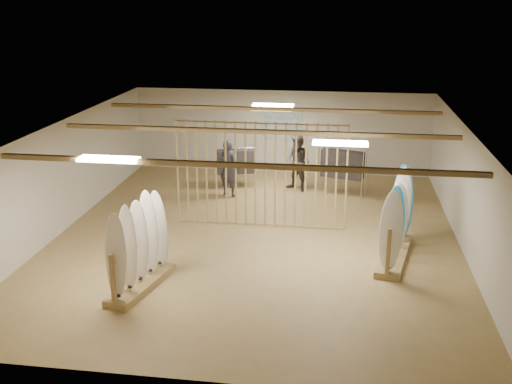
# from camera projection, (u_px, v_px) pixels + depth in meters

# --- Properties ---
(floor) EXTENTS (12.00, 12.00, 0.00)m
(floor) POSITION_uv_depth(u_px,v_px,m) (256.00, 237.00, 15.10)
(floor) COLOR #9F824D
(floor) RESTS_ON ground
(ceiling) EXTENTS (12.00, 12.00, 0.00)m
(ceiling) POSITION_uv_depth(u_px,v_px,m) (256.00, 128.00, 14.22)
(ceiling) COLOR gray
(ceiling) RESTS_ON ground
(wall_back) EXTENTS (12.00, 0.00, 12.00)m
(wall_back) POSITION_uv_depth(u_px,v_px,m) (281.00, 132.00, 20.30)
(wall_back) COLOR beige
(wall_back) RESTS_ON ground
(wall_front) EXTENTS (12.00, 0.00, 12.00)m
(wall_front) POSITION_uv_depth(u_px,v_px,m) (199.00, 302.00, 9.02)
(wall_front) COLOR beige
(wall_front) RESTS_ON ground
(wall_left) EXTENTS (0.00, 12.00, 12.00)m
(wall_left) POSITION_uv_depth(u_px,v_px,m) (63.00, 176.00, 15.34)
(wall_left) COLOR beige
(wall_left) RESTS_ON ground
(wall_right) EXTENTS (0.00, 12.00, 12.00)m
(wall_right) POSITION_uv_depth(u_px,v_px,m) (467.00, 193.00, 13.98)
(wall_right) COLOR beige
(wall_right) RESTS_ON ground
(ceiling_slats) EXTENTS (9.50, 6.12, 0.10)m
(ceiling_slats) POSITION_uv_depth(u_px,v_px,m) (256.00, 131.00, 14.25)
(ceiling_slats) COLOR olive
(ceiling_slats) RESTS_ON ground
(light_panels) EXTENTS (1.20, 0.35, 0.06)m
(light_panels) POSITION_uv_depth(u_px,v_px,m) (256.00, 131.00, 14.24)
(light_panels) COLOR white
(light_panels) RESTS_ON ground
(bamboo_partition) EXTENTS (4.45, 0.05, 2.78)m
(bamboo_partition) POSITION_uv_depth(u_px,v_px,m) (260.00, 175.00, 15.41)
(bamboo_partition) COLOR tan
(bamboo_partition) RESTS_ON ground
(poster) EXTENTS (1.40, 0.03, 0.90)m
(poster) POSITION_uv_depth(u_px,v_px,m) (281.00, 126.00, 20.22)
(poster) COLOR #377BC1
(poster) RESTS_ON ground
(rack_left) EXTENTS (0.96, 2.10, 1.93)m
(rack_left) POSITION_uv_depth(u_px,v_px,m) (139.00, 259.00, 12.28)
(rack_left) COLOR olive
(rack_left) RESTS_ON floor
(rack_right) EXTENTS (1.05, 2.52, 1.98)m
(rack_right) POSITION_uv_depth(u_px,v_px,m) (396.00, 231.00, 13.66)
(rack_right) COLOR olive
(rack_right) RESTS_ON floor
(clothing_rack_a) EXTENTS (1.19, 0.65, 1.32)m
(clothing_rack_a) POSITION_uv_depth(u_px,v_px,m) (235.00, 162.00, 18.70)
(clothing_rack_a) COLOR silver
(clothing_rack_a) RESTS_ON floor
(clothing_rack_b) EXTENTS (1.32, 0.73, 1.48)m
(clothing_rack_b) POSITION_uv_depth(u_px,v_px,m) (342.00, 164.00, 18.04)
(clothing_rack_b) COLOR silver
(clothing_rack_b) RESTS_ON floor
(shopper_a) EXTENTS (0.86, 0.75, 1.99)m
(shopper_a) POSITION_uv_depth(u_px,v_px,m) (229.00, 164.00, 17.91)
(shopper_a) COLOR #2D2B34
(shopper_a) RESTS_ON floor
(shopper_b) EXTENTS (1.22, 1.15, 2.00)m
(shopper_b) POSITION_uv_depth(u_px,v_px,m) (298.00, 159.00, 18.42)
(shopper_b) COLOR #3B342E
(shopper_b) RESTS_ON floor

